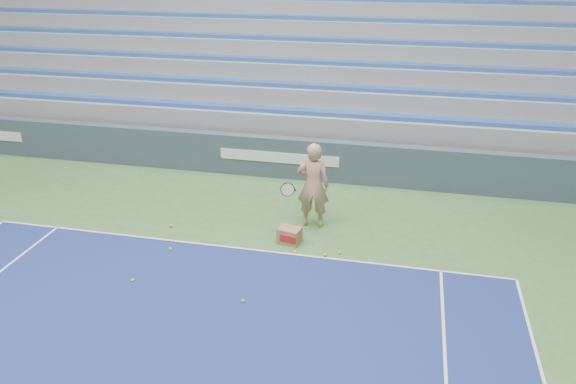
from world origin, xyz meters
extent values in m
cube|color=white|center=(0.00, 11.88, 0.01)|extent=(10.97, 0.05, 0.00)
cube|color=#384555|center=(0.00, 15.88, 0.55)|extent=(30.00, 0.30, 1.10)
cube|color=white|center=(0.00, 15.72, 0.60)|extent=(3.20, 0.02, 0.28)
cube|color=gray|center=(0.00, 20.43, 0.55)|extent=(30.00, 8.50, 1.10)
cube|color=gray|center=(0.00, 20.43, 1.35)|extent=(30.00, 8.50, 0.50)
cube|color=#2C51A2|center=(0.00, 16.56, 1.66)|extent=(29.60, 0.42, 0.11)
cube|color=gray|center=(0.00, 20.86, 1.85)|extent=(30.00, 7.65, 0.50)
cube|color=#2C51A2|center=(0.00, 17.41, 2.16)|extent=(29.60, 0.42, 0.11)
cube|color=gray|center=(0.00, 21.28, 2.35)|extent=(30.00, 6.80, 0.50)
cube|color=#2C51A2|center=(0.00, 18.26, 2.66)|extent=(29.60, 0.42, 0.11)
cube|color=gray|center=(0.00, 21.71, 2.85)|extent=(30.00, 5.95, 0.50)
cube|color=#2C51A2|center=(0.00, 19.11, 3.16)|extent=(29.60, 0.42, 0.11)
cube|color=gray|center=(0.00, 22.13, 3.35)|extent=(30.00, 5.10, 0.50)
cube|color=#2C51A2|center=(0.00, 19.96, 3.66)|extent=(29.60, 0.42, 0.11)
cube|color=gray|center=(0.00, 22.56, 3.85)|extent=(30.00, 4.25, 0.50)
cube|color=gray|center=(0.00, 24.98, 3.65)|extent=(31.00, 0.40, 7.30)
imported|color=tan|center=(1.36, 13.26, 0.97)|extent=(0.73, 0.50, 1.93)
cylinder|color=black|center=(1.01, 13.01, 0.95)|extent=(0.12, 0.27, 0.08)
cylinder|color=beige|center=(0.91, 12.73, 1.05)|extent=(0.29, 0.16, 0.28)
torus|color=black|center=(0.91, 12.73, 1.05)|extent=(0.31, 0.18, 0.30)
cube|color=#916846|center=(1.04, 12.36, 0.17)|extent=(0.51, 0.42, 0.34)
cube|color=#B21E19|center=(1.04, 12.19, 0.17)|extent=(0.36, 0.08, 0.15)
sphere|color=#C1D22B|center=(-1.27, 11.51, 0.03)|extent=(0.07, 0.07, 0.07)
sphere|color=#C1D22B|center=(0.71, 10.08, 0.03)|extent=(0.07, 0.07, 0.07)
sphere|color=#C1D22B|center=(-1.48, 10.26, 0.03)|extent=(0.07, 0.07, 0.07)
sphere|color=#C1D22B|center=(1.11, 12.28, 0.03)|extent=(0.07, 0.07, 0.07)
sphere|color=#C1D22B|center=(1.24, 11.95, 0.03)|extent=(0.07, 0.07, 0.07)
sphere|color=#C1D22B|center=(1.86, 11.97, 0.03)|extent=(0.07, 0.07, 0.07)
sphere|color=#C1D22B|center=(2.13, 12.12, 0.03)|extent=(0.07, 0.07, 0.07)
sphere|color=#C1D22B|center=(-1.67, 12.47, 0.03)|extent=(0.07, 0.07, 0.07)
camera|label=1|loc=(3.27, 2.27, 5.75)|focal=35.00mm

